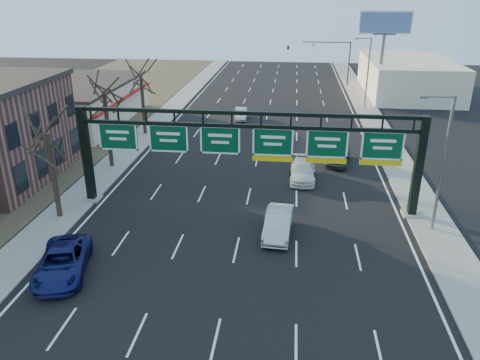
# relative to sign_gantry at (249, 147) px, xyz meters

# --- Properties ---
(ground) EXTENTS (160.00, 160.00, 0.00)m
(ground) POSITION_rel_sign_gantry_xyz_m (-0.16, -8.00, -4.63)
(ground) COLOR black
(ground) RESTS_ON ground
(sidewalk_left) EXTENTS (3.00, 120.00, 0.12)m
(sidewalk_left) POSITION_rel_sign_gantry_xyz_m (-12.96, 12.00, -4.57)
(sidewalk_left) COLOR gray
(sidewalk_left) RESTS_ON ground
(sidewalk_right) EXTENTS (3.00, 120.00, 0.12)m
(sidewalk_right) POSITION_rel_sign_gantry_xyz_m (12.64, 12.00, -4.57)
(sidewalk_right) COLOR gray
(sidewalk_right) RESTS_ON ground
(dirt_strip_left) EXTENTS (21.00, 120.00, 0.06)m
(dirt_strip_left) POSITION_rel_sign_gantry_xyz_m (-25.16, 12.00, -4.60)
(dirt_strip_left) COLOR #473D2B
(dirt_strip_left) RESTS_ON ground
(lane_markings) EXTENTS (21.60, 120.00, 0.01)m
(lane_markings) POSITION_rel_sign_gantry_xyz_m (-0.16, 12.00, -4.62)
(lane_markings) COLOR white
(lane_markings) RESTS_ON ground
(sign_gantry) EXTENTS (24.60, 1.20, 7.20)m
(sign_gantry) POSITION_rel_sign_gantry_xyz_m (0.00, 0.00, 0.00)
(sign_gantry) COLOR black
(sign_gantry) RESTS_ON ground
(cream_strip) EXTENTS (10.90, 18.40, 4.70)m
(cream_strip) POSITION_rel_sign_gantry_xyz_m (-21.64, 21.00, -2.27)
(cream_strip) COLOR beige
(cream_strip) RESTS_ON ground
(building_right_distant) EXTENTS (12.00, 20.00, 5.00)m
(building_right_distant) POSITION_rel_sign_gantry_xyz_m (19.84, 42.00, -2.13)
(building_right_distant) COLOR beige
(building_right_distant) RESTS_ON ground
(tree_gantry) EXTENTS (3.60, 3.60, 8.48)m
(tree_gantry) POSITION_rel_sign_gantry_xyz_m (-12.96, -3.00, 2.48)
(tree_gantry) COLOR black
(tree_gantry) RESTS_ON sidewalk_left
(tree_mid) EXTENTS (3.60, 3.60, 9.24)m
(tree_mid) POSITION_rel_sign_gantry_xyz_m (-12.96, 7.00, 3.23)
(tree_mid) COLOR black
(tree_mid) RESTS_ON sidewalk_left
(tree_far) EXTENTS (3.60, 3.60, 8.86)m
(tree_far) POSITION_rel_sign_gantry_xyz_m (-12.96, 17.00, 2.86)
(tree_far) COLOR black
(tree_far) RESTS_ON sidewalk_left
(streetlight_near) EXTENTS (2.15, 0.22, 9.00)m
(streetlight_near) POSITION_rel_sign_gantry_xyz_m (12.31, -2.00, 0.45)
(streetlight_near) COLOR slate
(streetlight_near) RESTS_ON sidewalk_right
(streetlight_far) EXTENTS (2.15, 0.22, 9.00)m
(streetlight_far) POSITION_rel_sign_gantry_xyz_m (12.31, 32.00, 0.45)
(streetlight_far) COLOR slate
(streetlight_far) RESTS_ON sidewalk_right
(billboard_right) EXTENTS (7.00, 0.50, 12.00)m
(billboard_right) POSITION_rel_sign_gantry_xyz_m (14.84, 36.98, 4.43)
(billboard_right) COLOR slate
(billboard_right) RESTS_ON ground
(traffic_signal_mast) EXTENTS (10.16, 0.54, 7.00)m
(traffic_signal_mast) POSITION_rel_sign_gantry_xyz_m (5.53, 47.00, 0.87)
(traffic_signal_mast) COLOR black
(traffic_signal_mast) RESTS_ON ground
(car_blue_suv) EXTENTS (3.82, 5.97, 1.53)m
(car_blue_suv) POSITION_rel_sign_gantry_xyz_m (-9.48, -9.65, -3.86)
(car_blue_suv) COLOR #121752
(car_blue_suv) RESTS_ON ground
(car_silver_sedan) EXTENTS (1.95, 4.85, 1.57)m
(car_silver_sedan) POSITION_rel_sign_gantry_xyz_m (2.32, -3.72, -3.85)
(car_silver_sedan) COLOR #A8A8AD
(car_silver_sedan) RESTS_ON ground
(car_white_wagon) EXTENTS (2.11, 5.01, 1.44)m
(car_white_wagon) POSITION_rel_sign_gantry_xyz_m (3.99, 5.93, -3.91)
(car_white_wagon) COLOR white
(car_white_wagon) RESTS_ON ground
(car_grey_far) EXTENTS (2.75, 5.02, 1.62)m
(car_grey_far) POSITION_rel_sign_gantry_xyz_m (7.25, 10.31, -3.82)
(car_grey_far) COLOR #414446
(car_grey_far) RESTS_ON ground
(car_silver_distant) EXTENTS (1.65, 4.10, 1.33)m
(car_silver_distant) POSITION_rel_sign_gantry_xyz_m (-3.23, 24.47, -3.97)
(car_silver_distant) COLOR silver
(car_silver_distant) RESTS_ON ground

